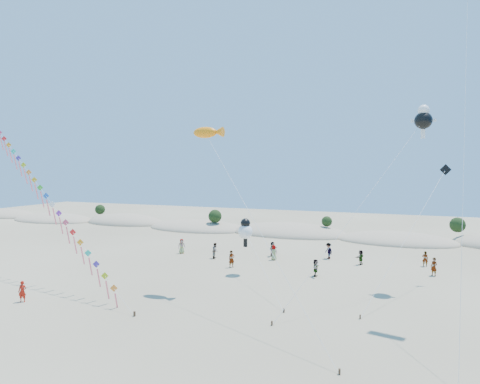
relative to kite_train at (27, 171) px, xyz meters
name	(u,v)px	position (x,y,z in m)	size (l,w,h in m)	color
ground	(80,361)	(18.07, -12.63, -10.16)	(160.00, 160.00, 0.00)	#84775C
dune_ridge	(295,233)	(19.13, 32.51, -10.05)	(145.30, 11.49, 5.57)	gray
kite_train	(27,171)	(0.00, 0.00, 0.00)	(32.13, 11.65, 20.22)	#3F2D1E
fish_kite	(209,133)	(18.89, 1.81, 3.25)	(13.93, 11.35, 13.95)	#3F2D1E
cartoon_kite_low	(245,230)	(20.15, 7.42, -5.80)	(7.08, 9.74, 5.52)	#3F2D1E
cartoon_kite_high	(423,119)	(35.88, 8.97, 4.49)	(10.62, 13.93, 15.88)	#3F2D1E
dark_kite	(426,203)	(36.28, 8.41, -2.70)	(6.89, 12.95, 10.81)	#3F2D1E
flyer_foreground	(22,292)	(6.84, -6.67, -9.34)	(0.60, 0.39, 1.65)	#A8190D
beachgoers	(292,254)	(23.24, 13.93, -9.30)	(28.79, 9.49, 1.84)	slate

